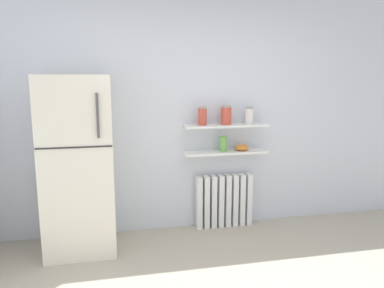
# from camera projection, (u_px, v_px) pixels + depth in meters

# --- Properties ---
(back_wall) EXTENTS (7.04, 0.10, 2.60)m
(back_wall) POSITION_uv_depth(u_px,v_px,m) (193.00, 115.00, 4.25)
(back_wall) COLOR silver
(back_wall) RESTS_ON ground_plane
(refrigerator) EXTENTS (0.67, 0.69, 1.75)m
(refrigerator) POSITION_uv_depth(u_px,v_px,m) (79.00, 165.00, 3.70)
(refrigerator) COLOR silver
(refrigerator) RESTS_ON ground_plane
(radiator) EXTENTS (0.66, 0.12, 0.61)m
(radiator) POSITION_uv_depth(u_px,v_px,m) (224.00, 201.00, 4.37)
(radiator) COLOR white
(radiator) RESTS_ON ground_plane
(wall_shelf_lower) EXTENTS (0.95, 0.22, 0.02)m
(wall_shelf_lower) POSITION_uv_depth(u_px,v_px,m) (226.00, 152.00, 4.24)
(wall_shelf_lower) COLOR white
(wall_shelf_upper) EXTENTS (0.95, 0.22, 0.02)m
(wall_shelf_upper) POSITION_uv_depth(u_px,v_px,m) (226.00, 126.00, 4.18)
(wall_shelf_upper) COLOR white
(storage_jar_0) EXTENTS (0.09, 0.09, 0.20)m
(storage_jar_0) POSITION_uv_depth(u_px,v_px,m) (202.00, 116.00, 4.11)
(storage_jar_0) COLOR #C64C38
(storage_jar_0) RESTS_ON wall_shelf_upper
(storage_jar_1) EXTENTS (0.11, 0.11, 0.21)m
(storage_jar_1) POSITION_uv_depth(u_px,v_px,m) (226.00, 115.00, 4.16)
(storage_jar_1) COLOR #C64C38
(storage_jar_1) RESTS_ON wall_shelf_upper
(storage_jar_2) EXTENTS (0.09, 0.09, 0.19)m
(storage_jar_2) POSITION_uv_depth(u_px,v_px,m) (249.00, 116.00, 4.22)
(storage_jar_2) COLOR silver
(storage_jar_2) RESTS_ON wall_shelf_upper
(vase) EXTENTS (0.09, 0.09, 0.17)m
(vase) POSITION_uv_depth(u_px,v_px,m) (223.00, 144.00, 4.21)
(vase) COLOR #66A84C
(vase) RESTS_ON wall_shelf_lower
(shelf_bowl) EXTENTS (0.16, 0.16, 0.07)m
(shelf_bowl) POSITION_uv_depth(u_px,v_px,m) (242.00, 147.00, 4.27)
(shelf_bowl) COLOR orange
(shelf_bowl) RESTS_ON wall_shelf_lower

